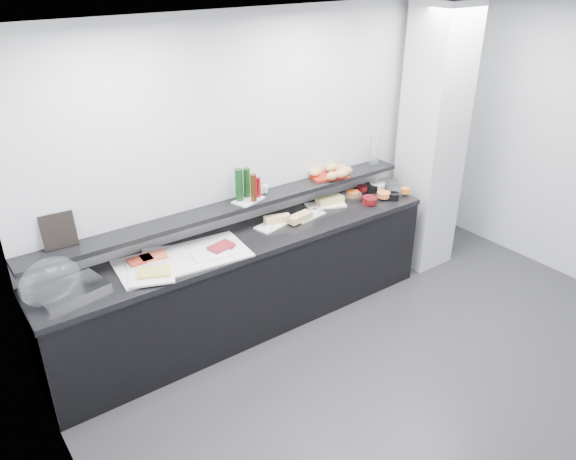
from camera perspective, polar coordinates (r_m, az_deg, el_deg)
ground at (r=4.67m, az=15.74°, el=-16.20°), size 5.00×5.00×0.00m
back_wall at (r=5.19m, az=0.46°, el=6.98°), size 5.00×0.02×2.70m
ceiling at (r=3.51m, az=21.40°, el=18.44°), size 5.00×5.00×0.00m
column at (r=5.94m, az=14.40°, el=8.71°), size 0.50×0.50×2.70m
buffet_cabinet at (r=5.02m, az=-4.01°, el=-5.59°), size 3.60×0.60×0.85m
counter_top at (r=4.80m, az=-4.17°, el=-1.04°), size 3.62×0.62×0.05m
wall_shelf at (r=4.82m, az=-5.38°, el=2.43°), size 3.60×0.25×0.04m
cloche_base at (r=4.31m, az=-21.22°, el=-5.72°), size 0.52×0.40×0.04m
cloche_dome at (r=4.26m, az=-22.98°, el=-4.83°), size 0.52×0.42×0.34m
linen_runner at (r=4.52m, az=-10.61°, el=-2.86°), size 1.08×0.59×0.01m
platter_meat_a at (r=4.52m, az=-14.38°, el=-3.07°), size 0.32×0.24×0.01m
food_meat_a at (r=4.50m, az=-14.78°, el=-2.99°), size 0.19×0.12×0.02m
platter_salmon at (r=4.60m, az=-12.61°, el=-2.30°), size 0.38×0.32×0.01m
food_salmon at (r=4.53m, az=-13.50°, el=-2.62°), size 0.21×0.15×0.02m
platter_cheese at (r=4.28m, az=-13.71°, el=-4.73°), size 0.39×0.33×0.01m
food_cheese at (r=4.31m, az=-13.43°, el=-4.20°), size 0.28×0.23×0.02m
platter_meat_b at (r=4.52m, az=-7.82°, el=-2.42°), size 0.33×0.25×0.01m
food_meat_b at (r=4.58m, az=-6.80°, el=-1.66°), size 0.23×0.17×0.02m
sandwich_plate_left at (r=5.00m, az=-1.32°, el=0.64°), size 0.42×0.25×0.01m
sandwich_food_left at (r=5.00m, az=-1.10°, el=1.12°), size 0.25×0.15×0.06m
tongs_left at (r=4.96m, az=-1.39°, el=0.56°), size 0.13×0.10×0.01m
sandwich_plate_mid at (r=5.14m, az=2.12°, el=1.43°), size 0.34×0.19×0.01m
sandwich_food_mid at (r=5.03m, az=1.21°, el=1.29°), size 0.26×0.13×0.06m
tongs_mid at (r=5.03m, az=1.45°, el=0.94°), size 0.15×0.07×0.01m
sandwich_plate_right at (r=5.37m, az=3.83°, el=2.54°), size 0.41×0.29×0.01m
sandwich_food_right at (r=5.39m, az=4.28°, el=3.04°), size 0.28×0.13×0.06m
tongs_right at (r=5.22m, az=3.46°, el=1.90°), size 0.15×0.06×0.01m
bowl_glass_fruit at (r=5.51m, az=6.52°, el=3.34°), size 0.21×0.21×0.07m
fill_glass_fruit at (r=5.56m, az=6.58°, el=3.71°), size 0.15×0.15×0.05m
bowl_black_jam at (r=5.75m, az=8.43°, el=4.27°), size 0.18×0.18×0.07m
fill_black_jam at (r=5.69m, az=7.52°, el=4.21°), size 0.14×0.14×0.05m
bowl_glass_cream at (r=5.87m, az=10.02°, el=4.62°), size 0.26×0.26×0.07m
fill_glass_cream at (r=5.79m, az=9.05°, el=4.48°), size 0.19×0.19×0.05m
bowl_red_jam at (r=5.45m, az=8.27°, el=2.99°), size 0.16×0.16×0.07m
fill_red_jam at (r=5.42m, az=8.40°, el=2.98°), size 0.15×0.15×0.05m
bowl_glass_salmon at (r=5.65m, az=10.67°, el=3.66°), size 0.18×0.18×0.07m
fill_glass_salmon at (r=5.58m, az=9.69°, el=3.57°), size 0.16×0.16×0.05m
bowl_black_fruit at (r=5.58m, az=10.68°, el=3.38°), size 0.12×0.12×0.07m
fill_black_fruit at (r=5.71m, az=11.82°, el=3.93°), size 0.11×0.11×0.05m
framed_print at (r=4.37m, az=-22.28°, el=-0.08°), size 0.24×0.09×0.26m
print_art at (r=4.38m, az=-22.65°, el=-0.08°), size 0.21×0.09×0.22m
condiment_tray at (r=4.86m, az=-4.06°, el=3.05°), size 0.30×0.24×0.01m
bottle_green_a at (r=4.87m, az=-4.21°, el=4.83°), size 0.07×0.07×0.26m
bottle_brown at (r=4.79m, az=-3.52°, el=4.30°), size 0.06×0.06×0.24m
bottle_green_b at (r=4.80m, az=-4.99°, el=4.60°), size 0.09×0.09×0.28m
bottle_hot at (r=4.88m, az=-3.03°, el=4.36°), size 0.05×0.05×0.18m
shaker_salt at (r=4.99m, az=-2.28°, el=4.23°), size 0.04×0.04×0.07m
shaker_pepper at (r=4.97m, az=-2.68°, el=4.13°), size 0.03×0.03×0.07m
bread_tray at (r=5.40m, az=4.10°, el=5.53°), size 0.40×0.32×0.02m
bread_roll_nw at (r=5.34m, az=2.80°, el=5.93°), size 0.17×0.15×0.08m
bread_roll_n at (r=5.46m, az=4.45°, el=6.36°), size 0.14×0.09×0.08m
bread_roll_sw at (r=5.25m, az=4.48°, el=5.51°), size 0.13×0.08×0.08m
bread_roll_s at (r=5.31m, az=5.41°, el=5.73°), size 0.16×0.12×0.08m
bread_roll_se at (r=5.39m, az=5.83°, el=6.01°), size 0.16×0.13×0.08m
bread_roll_mide at (r=5.45m, az=5.40°, el=6.27°), size 0.15×0.10×0.08m
carafe at (r=5.68m, az=8.74°, el=7.87°), size 0.14×0.14×0.30m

